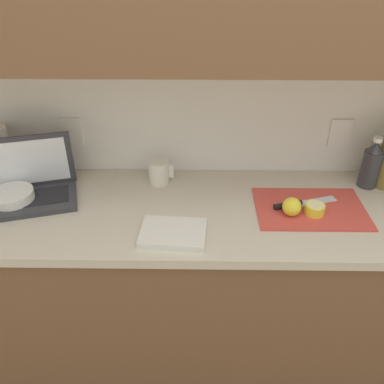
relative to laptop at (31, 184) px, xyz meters
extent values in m
plane|color=#847056|center=(0.94, -0.07, -0.98)|extent=(12.00, 12.00, 0.00)
cube|color=white|center=(0.94, 0.25, 0.32)|extent=(5.20, 0.06, 2.60)
cube|color=white|center=(0.12, 0.22, 0.12)|extent=(0.09, 0.01, 0.12)
cube|color=white|center=(1.22, 0.22, 0.12)|extent=(0.09, 0.01, 0.12)
cube|color=brown|center=(0.94, -0.07, -0.54)|extent=(2.48, 0.55, 0.89)
cube|color=beige|center=(0.94, -0.07, -0.07)|extent=(2.55, 0.58, 0.03)
cube|color=#333338|center=(0.01, -0.04, -0.05)|extent=(0.37, 0.30, 0.02)
cube|color=black|center=(0.01, -0.04, -0.04)|extent=(0.29, 0.19, 0.00)
cube|color=#333338|center=(-0.02, 0.06, 0.07)|extent=(0.32, 0.10, 0.22)
cube|color=white|center=(-0.02, 0.05, 0.07)|extent=(0.28, 0.08, 0.18)
cube|color=#D1473D|center=(1.06, -0.07, -0.05)|extent=(0.40, 0.27, 0.01)
cube|color=silver|center=(1.10, -0.03, -0.05)|extent=(0.15, 0.08, 0.00)
cylinder|color=black|center=(0.97, -0.07, -0.04)|extent=(0.11, 0.05, 0.02)
cylinder|color=yellow|center=(1.06, -0.11, -0.03)|extent=(0.07, 0.07, 0.04)
cylinder|color=#F4EAA3|center=(1.06, -0.11, -0.01)|extent=(0.06, 0.06, 0.00)
sphere|color=yellow|center=(0.98, -0.12, -0.01)|extent=(0.07, 0.07, 0.07)
cylinder|color=#333338|center=(1.33, 0.10, 0.02)|extent=(0.08, 0.08, 0.15)
cone|color=#333338|center=(1.33, 0.10, 0.12)|extent=(0.07, 0.07, 0.04)
cylinder|color=white|center=(1.33, 0.10, 0.15)|extent=(0.03, 0.03, 0.02)
cylinder|color=silver|center=(0.48, 0.11, -0.01)|extent=(0.08, 0.08, 0.10)
cube|color=silver|center=(0.53, 0.11, 0.00)|extent=(0.02, 0.01, 0.05)
cylinder|color=white|center=(-0.06, -0.05, -0.03)|extent=(0.16, 0.16, 0.06)
cube|color=silver|center=(0.56, -0.24, -0.04)|extent=(0.23, 0.18, 0.02)
camera|label=1|loc=(0.64, -1.32, 0.81)|focal=38.00mm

